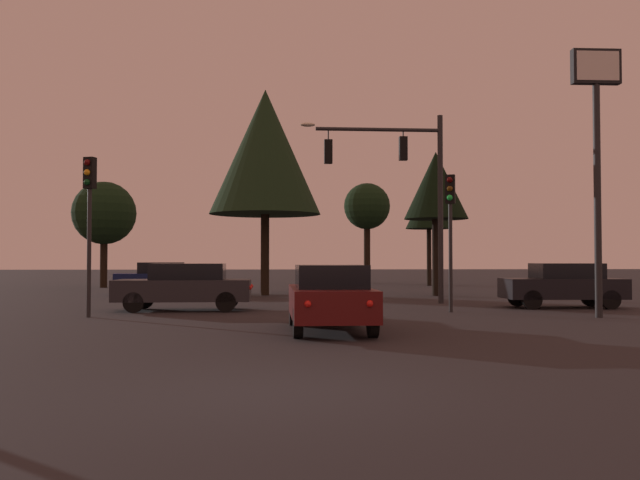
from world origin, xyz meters
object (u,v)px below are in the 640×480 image
object	(u,v)px
store_sign_illuminated	(597,122)
tree_left_far	(436,187)
tree_center_horizon	(367,207)
tree_right_cluster	(429,206)
tree_lot_edge	(104,213)
traffic_light_corner_right	(450,215)
tree_behind_sign	(265,152)
car_crossing_right	(563,285)
car_crossing_left	(185,286)
car_nearside_lane	(330,296)
traffic_light_corner_left	(89,204)
traffic_signal_mast_arm	(403,175)
car_far_lane	(158,278)

from	to	relation	value
store_sign_illuminated	tree_left_far	distance (m)	11.85
tree_center_horizon	tree_right_cluster	xyz separation A→B (m)	(3.29, -4.89, -0.26)
tree_lot_edge	tree_right_cluster	bearing A→B (deg)	4.55
traffic_light_corner_right	tree_lot_edge	bearing A→B (deg)	128.10
tree_behind_sign	car_crossing_right	bearing A→B (deg)	-40.53
car_crossing_left	tree_left_far	distance (m)	13.81
traffic_light_corner_right	tree_behind_sign	size ratio (longest dim) A/B	0.45
tree_right_cluster	tree_behind_sign	bearing A→B (deg)	-133.32
car_nearside_lane	tree_lot_edge	size ratio (longest dim) A/B	0.68
traffic_light_corner_left	traffic_light_corner_right	distance (m)	10.86
traffic_signal_mast_arm	car_nearside_lane	xyz separation A→B (m)	(-3.60, -9.54, -4.05)
store_sign_illuminated	car_crossing_right	bearing A→B (deg)	79.74
traffic_light_corner_left	car_crossing_left	distance (m)	4.18
car_crossing_left	car_crossing_right	distance (m)	12.77
traffic_light_corner_left	car_crossing_left	bearing A→B (deg)	44.82
tree_right_cluster	store_sign_illuminated	bearing A→B (deg)	-91.81
traffic_light_corner_right	car_crossing_left	xyz separation A→B (m)	(-8.39, 1.31, -2.26)
traffic_light_corner_left	store_sign_illuminated	distance (m)	14.71
traffic_light_corner_left	tree_behind_sign	distance (m)	12.99
traffic_light_corner_right	tree_center_horizon	world-z (taller)	tree_center_horizon
traffic_light_corner_right	tree_center_horizon	size ratio (longest dim) A/B	0.61
car_crossing_right	tree_center_horizon	world-z (taller)	tree_center_horizon
car_far_lane	tree_lot_edge	world-z (taller)	tree_lot_edge
car_nearside_lane	car_far_lane	bearing A→B (deg)	111.64
car_crossing_left	tree_left_far	size ratio (longest dim) A/B	0.66
car_nearside_lane	tree_right_cluster	xyz separation A→B (m)	(8.67, 26.65, 4.32)
car_crossing_right	tree_left_far	xyz separation A→B (m)	(-2.46, 7.82, 4.21)
traffic_light_corner_right	car_crossing_right	xyz separation A→B (m)	(4.37, 1.66, -2.26)
tree_center_horizon	tree_lot_edge	size ratio (longest dim) A/B	1.13
store_sign_illuminated	tree_behind_sign	world-z (taller)	tree_behind_sign
traffic_light_corner_left	car_crossing_right	size ratio (longest dim) A/B	1.11
car_far_lane	tree_right_cluster	bearing A→B (deg)	31.94
store_sign_illuminated	tree_left_far	xyz separation A→B (m)	(-1.76, 11.70, -0.57)
tree_center_horizon	tree_right_cluster	size ratio (longest dim) A/B	1.06
traffic_light_corner_right	car_nearside_lane	bearing A→B (deg)	-129.00
tree_left_far	tree_center_horizon	bearing A→B (deg)	92.66
tree_behind_sign	tree_lot_edge	bearing A→B (deg)	135.79
store_sign_illuminated	tree_center_horizon	distance (m)	28.62
car_far_lane	tree_center_horizon	bearing A→B (deg)	50.07
traffic_signal_mast_arm	tree_center_horizon	xyz separation A→B (m)	(1.78, 22.00, 0.53)
car_nearside_lane	tree_behind_sign	bearing A→B (deg)	96.02
traffic_light_corner_left	traffic_light_corner_right	bearing A→B (deg)	5.76
car_far_lane	car_crossing_right	bearing A→B (deg)	-33.35
tree_behind_sign	tree_left_far	distance (m)	8.05
traffic_light_corner_left	tree_left_far	distance (m)	16.63
car_nearside_lane	store_sign_illuminated	world-z (taller)	store_sign_illuminated
traffic_light_corner_right	store_sign_illuminated	xyz separation A→B (m)	(3.67, -2.22, 2.51)
traffic_light_corner_right	car_far_lane	bearing A→B (deg)	133.06
traffic_signal_mast_arm	car_crossing_left	xyz separation A→B (m)	(-7.74, -2.98, -4.05)
car_crossing_right	tree_center_horizon	xyz separation A→B (m)	(-3.24, 24.63, 4.58)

